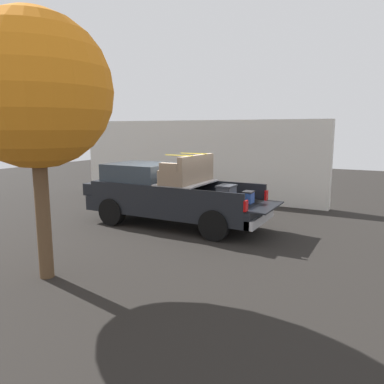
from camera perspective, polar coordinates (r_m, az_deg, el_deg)
name	(u,v)px	position (r m, az deg, el deg)	size (l,w,h in m)	color
ground_plane	(175,225)	(11.69, -2.61, -5.09)	(40.00, 40.00, 0.00)	black
pickup_truck	(165,194)	(11.67, -4.22, -0.25)	(6.05, 2.06, 2.23)	black
building_facade	(193,159)	(16.22, 0.15, 5.00)	(11.40, 0.36, 3.32)	silver
tree_background	(35,91)	(7.80, -22.90, 13.97)	(2.93, 2.93, 5.14)	brown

